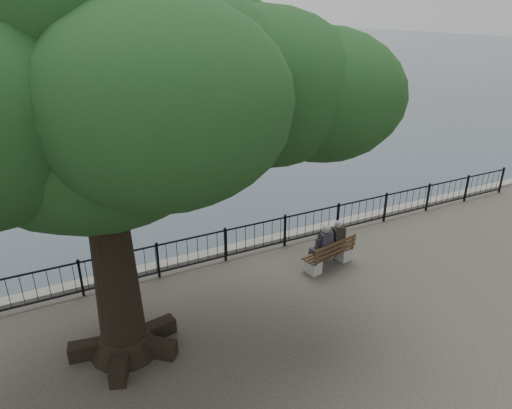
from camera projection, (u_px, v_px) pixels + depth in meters
harbor at (249, 260)px, 14.48m from camera, size 260.00×260.00×1.20m
railing at (256, 236)px, 13.65m from camera, size 22.06×0.06×1.00m
bench at (329, 257)px, 13.04m from camera, size 1.73×0.82×0.88m
person_left at (321, 248)px, 12.83m from camera, size 0.48×0.74×1.39m
person_right at (334, 243)px, 13.12m from camera, size 0.48×0.74×1.39m
tree at (135, 86)px, 8.18m from camera, size 10.35×7.22×8.45m
lion_monument at (89, 62)px, 53.19m from camera, size 5.57×5.57×8.33m
sailboat_b at (55, 146)px, 27.08m from camera, size 2.26×5.04×11.22m
sailboat_c at (195, 131)px, 30.56m from camera, size 1.51×4.79×8.62m
sailboat_d at (234, 116)px, 34.61m from camera, size 2.56×5.03×8.94m
sailboat_f at (131, 100)px, 40.54m from camera, size 3.19×6.09×10.95m
sailboat_g at (162, 87)px, 47.14m from camera, size 2.45×6.15×12.04m
sailboat_h at (21, 90)px, 44.96m from camera, size 3.77×6.22×14.28m
far_shore at (194, 30)px, 86.36m from camera, size 30.00×8.60×9.18m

